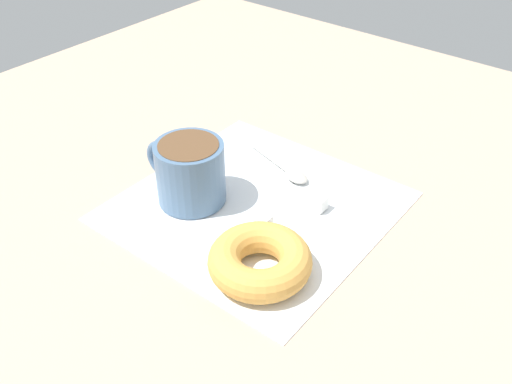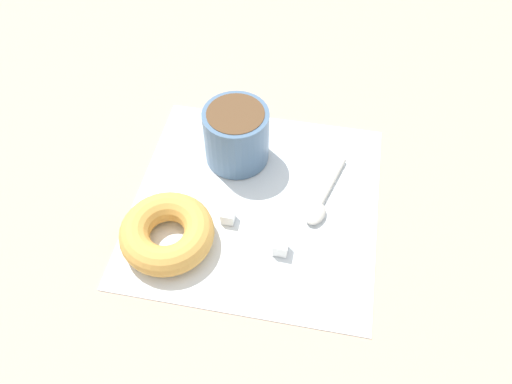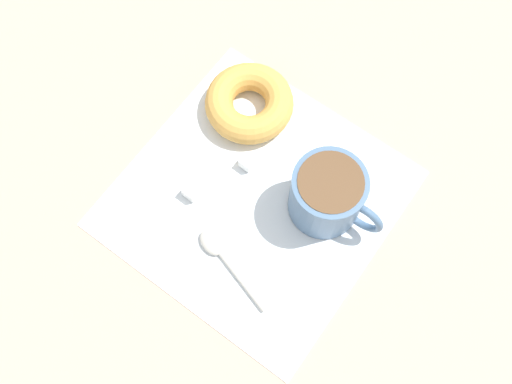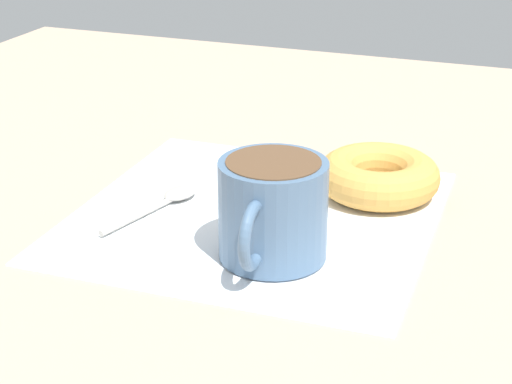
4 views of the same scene
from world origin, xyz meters
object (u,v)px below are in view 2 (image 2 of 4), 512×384
(donut, at_px, (167,233))
(spoon, at_px, (320,205))
(sugar_cube, at_px, (281,247))
(sugar_cube_extra, at_px, (228,216))
(coffee_cup, at_px, (237,134))

(donut, height_order, spoon, donut)
(sugar_cube, xyz_separation_m, sugar_cube_extra, (-0.07, 0.03, -0.00))
(donut, bearing_deg, sugar_cube, 5.87)
(spoon, relative_size, sugar_cube_extra, 7.34)
(coffee_cup, height_order, spoon, coffee_cup)
(spoon, xyz_separation_m, sugar_cube_extra, (-0.11, -0.04, 0.00))
(donut, distance_m, sugar_cube, 0.14)
(coffee_cup, bearing_deg, sugar_cube_extra, -83.23)
(coffee_cup, relative_size, sugar_cube_extra, 7.24)
(donut, relative_size, sugar_cube_extra, 6.97)
(donut, distance_m, sugar_cube_extra, 0.08)
(donut, bearing_deg, spoon, 26.71)
(sugar_cube_extra, bearing_deg, coffee_cup, 96.77)
(sugar_cube, bearing_deg, spoon, 62.36)
(coffee_cup, distance_m, donut, 0.16)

